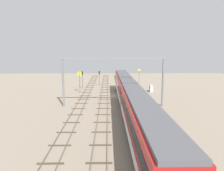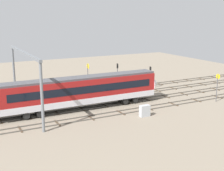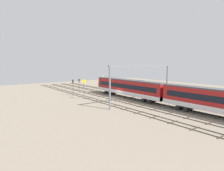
{
  "view_description": "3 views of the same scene",
  "coord_description": "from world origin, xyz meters",
  "px_view_note": "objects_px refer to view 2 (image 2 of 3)",
  "views": [
    {
      "loc": [
        -47.64,
        1.34,
        9.85
      ],
      "look_at": [
        1.25,
        0.38,
        2.14
      ],
      "focal_mm": 34.52,
      "sensor_mm": 36.0,
      "label": 1
    },
    {
      "loc": [
        -18.36,
        -43.55,
        13.93
      ],
      "look_at": [
        4.44,
        0.28,
        2.47
      ],
      "focal_mm": 49.31,
      "sensor_mm": 36.0,
      "label": 2
    },
    {
      "loc": [
        -40.6,
        31.93,
        9.33
      ],
      "look_at": [
        3.97,
        -1.26,
        2.86
      ],
      "focal_mm": 31.36,
      "sensor_mm": 36.0,
      "label": 3
    }
  ],
  "objects_px": {
    "speed_sign_near_foreground": "(88,73)",
    "speed_sign_mid_trackside": "(217,84)",
    "signal_light_trackside_approach": "(150,74)",
    "relay_cabinet": "(145,111)",
    "signal_light_trackside_departure": "(117,72)",
    "overhead_gantry": "(25,67)"
  },
  "relations": [
    {
      "from": "speed_sign_mid_trackside",
      "to": "signal_light_trackside_departure",
      "type": "distance_m",
      "value": 19.08
    },
    {
      "from": "relay_cabinet",
      "to": "signal_light_trackside_approach",
      "type": "bearing_deg",
      "value": 53.09
    },
    {
      "from": "overhead_gantry",
      "to": "signal_light_trackside_departure",
      "type": "distance_m",
      "value": 21.1
    },
    {
      "from": "speed_sign_near_foreground",
      "to": "speed_sign_mid_trackside",
      "type": "xyz_separation_m",
      "value": [
        15.66,
        -16.53,
        -0.48
      ]
    },
    {
      "from": "speed_sign_near_foreground",
      "to": "signal_light_trackside_approach",
      "type": "distance_m",
      "value": 11.82
    },
    {
      "from": "speed_sign_near_foreground",
      "to": "signal_light_trackside_departure",
      "type": "bearing_deg",
      "value": 0.87
    },
    {
      "from": "signal_light_trackside_approach",
      "to": "relay_cabinet",
      "type": "xyz_separation_m",
      "value": [
        -9.89,
        -13.17,
        -2.03
      ]
    },
    {
      "from": "overhead_gantry",
      "to": "speed_sign_mid_trackside",
      "type": "bearing_deg",
      "value": -17.13
    },
    {
      "from": "speed_sign_near_foreground",
      "to": "signal_light_trackside_departure",
      "type": "distance_m",
      "value": 6.3
    },
    {
      "from": "overhead_gantry",
      "to": "relay_cabinet",
      "type": "distance_m",
      "value": 18.09
    },
    {
      "from": "signal_light_trackside_departure",
      "to": "relay_cabinet",
      "type": "relative_size",
      "value": 2.87
    },
    {
      "from": "overhead_gantry",
      "to": "signal_light_trackside_departure",
      "type": "relative_size",
      "value": 3.99
    },
    {
      "from": "signal_light_trackside_departure",
      "to": "overhead_gantry",
      "type": "bearing_deg",
      "value": -157.96
    },
    {
      "from": "overhead_gantry",
      "to": "speed_sign_mid_trackside",
      "type": "height_order",
      "value": "overhead_gantry"
    },
    {
      "from": "overhead_gantry",
      "to": "speed_sign_near_foreground",
      "type": "distance_m",
      "value": 15.43
    },
    {
      "from": "signal_light_trackside_departure",
      "to": "relay_cabinet",
      "type": "bearing_deg",
      "value": -106.45
    },
    {
      "from": "overhead_gantry",
      "to": "signal_light_trackside_departure",
      "type": "bearing_deg",
      "value": 22.04
    },
    {
      "from": "speed_sign_mid_trackside",
      "to": "signal_light_trackside_departure",
      "type": "height_order",
      "value": "signal_light_trackside_departure"
    },
    {
      "from": "overhead_gantry",
      "to": "speed_sign_near_foreground",
      "type": "relative_size",
      "value": 3.6
    },
    {
      "from": "speed_sign_near_foreground",
      "to": "speed_sign_mid_trackside",
      "type": "bearing_deg",
      "value": -46.55
    },
    {
      "from": "speed_sign_near_foreground",
      "to": "overhead_gantry",
      "type": "bearing_deg",
      "value": -149.32
    },
    {
      "from": "overhead_gantry",
      "to": "signal_light_trackside_approach",
      "type": "distance_m",
      "value": 24.53
    }
  ]
}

